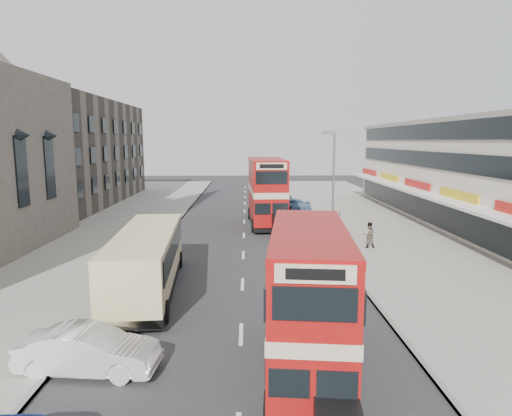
% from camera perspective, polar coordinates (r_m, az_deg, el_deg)
% --- Properties ---
extents(ground, '(160.00, 160.00, 0.00)m').
position_cam_1_polar(ground, '(16.07, -2.03, -18.92)').
color(ground, '#28282B').
rests_on(ground, ground).
extents(road_surface, '(12.00, 90.00, 0.01)m').
position_cam_1_polar(road_surface, '(35.04, -1.58, -3.55)').
color(road_surface, '#28282B').
rests_on(road_surface, ground).
extents(pavement_right, '(12.00, 90.00, 0.15)m').
position_cam_1_polar(pavement_right, '(36.95, 17.41, -3.20)').
color(pavement_right, gray).
rests_on(pavement_right, ground).
extents(pavement_left, '(12.00, 90.00, 0.15)m').
position_cam_1_polar(pavement_left, '(37.10, -20.48, -3.31)').
color(pavement_left, gray).
rests_on(pavement_left, ground).
extents(kerb_left, '(0.20, 90.00, 0.16)m').
position_cam_1_polar(kerb_left, '(35.59, -11.46, -3.42)').
color(kerb_left, gray).
rests_on(kerb_left, ground).
extents(kerb_right, '(0.20, 90.00, 0.16)m').
position_cam_1_polar(kerb_right, '(35.51, 8.33, -3.36)').
color(kerb_right, gray).
rests_on(kerb_right, ground).
extents(brick_terrace, '(14.00, 28.00, 12.00)m').
position_cam_1_polar(brick_terrace, '(56.79, -24.43, 6.49)').
color(brick_terrace, '#66594C').
rests_on(brick_terrace, ground).
extents(commercial_row, '(9.90, 46.20, 9.30)m').
position_cam_1_polar(commercial_row, '(41.34, 27.33, 3.93)').
color(commercial_row, beige).
rests_on(commercial_row, ground).
extents(street_lamp, '(1.00, 0.20, 8.12)m').
position_cam_1_polar(street_lamp, '(32.95, 9.81, 3.95)').
color(street_lamp, slate).
rests_on(street_lamp, ground).
extents(bus_main, '(3.05, 8.54, 4.60)m').
position_cam_1_polar(bus_main, '(14.32, 6.80, -11.92)').
color(bus_main, black).
rests_on(bus_main, ground).
extents(bus_second, '(3.20, 10.32, 5.66)m').
position_cam_1_polar(bus_second, '(38.99, 1.40, 2.13)').
color(bus_second, black).
rests_on(bus_second, ground).
extents(coach, '(3.46, 10.74, 2.80)m').
position_cam_1_polar(coach, '(22.67, -13.88, -6.36)').
color(coach, black).
rests_on(coach, ground).
extents(car_left_front, '(4.61, 1.98, 1.48)m').
position_cam_1_polar(car_left_front, '(15.94, -20.72, -16.79)').
color(car_left_front, silver).
rests_on(car_left_front, ground).
extents(car_right_a, '(4.50, 1.98, 1.29)m').
position_cam_1_polar(car_right_a, '(29.32, 7.36, -4.78)').
color(car_right_a, '#A5101E').
rests_on(car_right_a, ground).
extents(car_right_b, '(4.95, 2.34, 1.37)m').
position_cam_1_polar(car_right_b, '(35.78, 6.13, -2.23)').
color(car_right_b, '#BF6513').
rests_on(car_right_b, ground).
extents(car_right_c, '(4.38, 1.89, 1.47)m').
position_cam_1_polar(car_right_c, '(46.51, 4.40, 0.40)').
color(car_right_c, '#5680AC').
rests_on(car_right_c, ground).
extents(pedestrian_near, '(0.69, 0.50, 1.79)m').
position_cam_1_polar(pedestrian_near, '(31.35, 14.32, -3.35)').
color(pedestrian_near, gray).
rests_on(pedestrian_near, pavement_right).
extents(cyclist, '(0.84, 1.80, 2.18)m').
position_cam_1_polar(cyclist, '(36.50, 4.42, -1.89)').
color(cyclist, gray).
rests_on(cyclist, ground).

